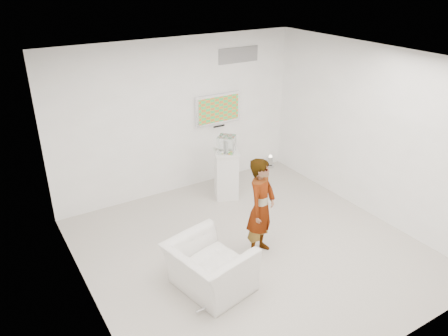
{
  "coord_description": "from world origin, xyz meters",
  "views": [
    {
      "loc": [
        -3.4,
        -4.74,
        4.16
      ],
      "look_at": [
        -0.14,
        0.6,
        1.23
      ],
      "focal_mm": 35.0,
      "sensor_mm": 36.0,
      "label": 1
    }
  ],
  "objects_px": {
    "person": "(261,208)",
    "pedestal": "(226,174)",
    "tv": "(218,109)",
    "floor_uplight": "(270,161)",
    "armchair": "(210,267)"
  },
  "relations": [
    {
      "from": "person",
      "to": "pedestal",
      "type": "xyz_separation_m",
      "value": [
        0.52,
        1.84,
        -0.33
      ]
    },
    {
      "from": "armchair",
      "to": "pedestal",
      "type": "relative_size",
      "value": 1.13
    },
    {
      "from": "tv",
      "to": "armchair",
      "type": "relative_size",
      "value": 0.92
    },
    {
      "from": "armchair",
      "to": "tv",
      "type": "bearing_deg",
      "value": -44.36
    },
    {
      "from": "person",
      "to": "pedestal",
      "type": "relative_size",
      "value": 1.69
    },
    {
      "from": "tv",
      "to": "floor_uplight",
      "type": "relative_size",
      "value": 3.57
    },
    {
      "from": "person",
      "to": "floor_uplight",
      "type": "xyz_separation_m",
      "value": [
        2.08,
        2.49,
        -0.67
      ]
    },
    {
      "from": "tv",
      "to": "pedestal",
      "type": "bearing_deg",
      "value": -109.19
    },
    {
      "from": "pedestal",
      "to": "armchair",
      "type": "bearing_deg",
      "value": -126.71
    },
    {
      "from": "person",
      "to": "pedestal",
      "type": "bearing_deg",
      "value": 44.82
    },
    {
      "from": "person",
      "to": "armchair",
      "type": "bearing_deg",
      "value": 167.16
    },
    {
      "from": "pedestal",
      "to": "floor_uplight",
      "type": "height_order",
      "value": "pedestal"
    },
    {
      "from": "floor_uplight",
      "to": "armchair",
      "type": "bearing_deg",
      "value": -138.46
    },
    {
      "from": "pedestal",
      "to": "floor_uplight",
      "type": "bearing_deg",
      "value": 22.61
    },
    {
      "from": "person",
      "to": "floor_uplight",
      "type": "bearing_deg",
      "value": 20.63
    }
  ]
}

